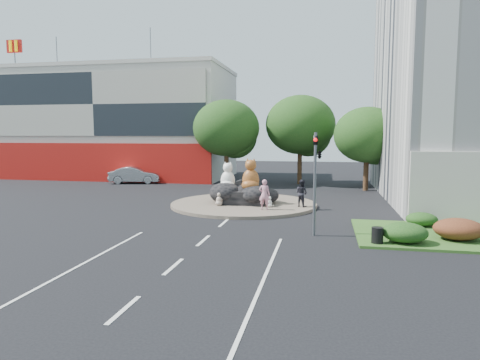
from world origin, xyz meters
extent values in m
plane|color=black|center=(0.00, 0.00, 0.00)|extent=(120.00, 120.00, 0.00)
cylinder|color=brown|center=(0.00, 10.00, 0.10)|extent=(10.00, 10.00, 0.20)
cube|color=beige|center=(-18.00, 28.00, 6.00)|extent=(25.00, 12.00, 12.00)
cube|color=#AC150F|center=(-18.00, 21.95, 2.00)|extent=(25.00, 0.30, 4.00)
cube|color=#B2AD9E|center=(-18.00, 21.90, 8.00)|extent=(24.00, 0.15, 6.50)
cube|color=beige|center=(-18.00, 28.00, 12.20)|extent=(25.20, 12.20, 0.40)
cylinder|color=#595B60|center=(-26.00, 28.00, 14.40)|extent=(0.10, 0.10, 4.00)
cylinder|color=#595B60|center=(-15.00, 30.00, 14.90)|extent=(0.10, 0.10, 5.00)
cube|color=#AC150F|center=(-28.50, 24.00, 14.60)|extent=(1.80, 0.25, 1.40)
cube|color=#28541C|center=(12.00, 3.00, 0.06)|extent=(10.00, 6.00, 0.12)
cylinder|color=#382314|center=(-4.00, 22.00, 1.87)|extent=(0.44, 0.44, 3.74)
ellipsoid|color=#123912|center=(-4.00, 22.00, 5.53)|extent=(6.46, 6.46, 5.49)
sphere|color=#123912|center=(-3.20, 22.50, 4.68)|extent=(4.25, 4.25, 4.25)
sphere|color=#123912|center=(-4.70, 21.70, 4.93)|extent=(3.74, 3.74, 3.74)
cylinder|color=#382314|center=(3.00, 24.00, 1.98)|extent=(0.44, 0.44, 3.96)
ellipsoid|color=#123912|center=(3.00, 24.00, 5.85)|extent=(6.84, 6.84, 5.81)
sphere|color=#123912|center=(3.80, 24.50, 4.95)|extent=(4.50, 4.50, 4.50)
sphere|color=#123912|center=(2.30, 23.70, 5.22)|extent=(3.96, 3.96, 3.96)
cylinder|color=#382314|center=(9.00, 20.00, 1.65)|extent=(0.44, 0.44, 3.30)
ellipsoid|color=#123912|center=(9.00, 20.00, 4.88)|extent=(5.70, 5.70, 4.84)
sphere|color=#123912|center=(9.80, 20.50, 4.12)|extent=(3.75, 3.75, 3.75)
sphere|color=#123912|center=(8.30, 19.70, 4.35)|extent=(3.30, 3.30, 3.30)
ellipsoid|color=#123912|center=(9.00, 1.00, 0.57)|extent=(2.00, 1.60, 0.90)
ellipsoid|color=#4A2113|center=(11.50, 2.00, 0.61)|extent=(2.20, 1.76, 0.99)
ellipsoid|color=#123912|center=(10.50, 4.80, 0.48)|extent=(1.60, 1.28, 0.72)
cylinder|color=#595B60|center=(5.00, 2.00, 2.50)|extent=(0.14, 0.14, 5.00)
imported|color=black|center=(5.00, 2.00, 4.20)|extent=(0.21, 0.26, 1.30)
imported|color=black|center=(5.20, 2.00, 4.00)|extent=(0.26, 1.24, 0.50)
sphere|color=red|center=(5.00, 1.82, 4.65)|extent=(0.18, 0.18, 0.18)
cylinder|color=#595B60|center=(13.00, 8.00, 4.00)|extent=(0.18, 0.18, 8.00)
cylinder|color=#595B60|center=(12.00, 8.00, 8.00)|extent=(2.00, 0.12, 0.12)
cube|color=silver|center=(11.00, 8.00, 7.90)|extent=(0.50, 0.22, 0.12)
imported|color=#C37E93|center=(1.77, 7.67, 1.16)|extent=(0.72, 0.50, 1.91)
imported|color=black|center=(4.00, 9.23, 1.09)|extent=(1.09, 1.03, 1.78)
imported|color=#94979B|center=(-13.32, 21.23, 0.83)|extent=(5.29, 2.93, 1.65)
cylinder|color=black|center=(7.80, 0.66, 0.47)|extent=(0.64, 0.64, 0.71)
camera|label=1|loc=(5.46, -18.68, 4.91)|focal=32.00mm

